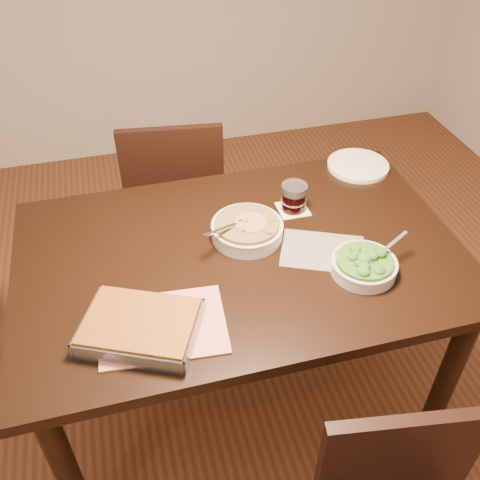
% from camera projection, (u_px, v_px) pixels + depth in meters
% --- Properties ---
extents(ground, '(4.00, 4.00, 0.00)m').
position_uv_depth(ground, '(240.00, 390.00, 2.17)').
color(ground, '#4E2416').
rests_on(ground, ground).
extents(table, '(1.40, 0.90, 0.75)m').
position_uv_depth(table, '(240.00, 274.00, 1.75)').
color(table, black).
rests_on(table, ground).
extents(magazine_a, '(0.36, 0.28, 0.01)m').
position_uv_depth(magazine_a, '(163.00, 326.00, 1.45)').
color(magazine_a, '#BD3639').
rests_on(magazine_a, table).
extents(magazine_b, '(0.31, 0.27, 0.00)m').
position_uv_depth(magazine_b, '(322.00, 251.00, 1.69)').
color(magazine_b, '#23232A').
rests_on(magazine_b, table).
extents(coaster, '(0.10, 0.10, 0.00)m').
position_uv_depth(coaster, '(293.00, 209.00, 1.86)').
color(coaster, white).
rests_on(coaster, table).
extents(stew_bowl, '(0.24, 0.24, 0.09)m').
position_uv_depth(stew_bowl, '(247.00, 229.00, 1.73)').
color(stew_bowl, silver).
rests_on(stew_bowl, table).
extents(broccoli_bowl, '(0.22, 0.20, 0.08)m').
position_uv_depth(broccoli_bowl, '(364.00, 265.00, 1.60)').
color(broccoli_bowl, silver).
rests_on(broccoli_bowl, table).
extents(baking_dish, '(0.37, 0.33, 0.05)m').
position_uv_depth(baking_dish, '(140.00, 327.00, 1.42)').
color(baking_dish, silver).
rests_on(baking_dish, table).
extents(wine_tumbler, '(0.09, 0.09, 0.10)m').
position_uv_depth(wine_tumbler, '(294.00, 197.00, 1.82)').
color(wine_tumbler, black).
rests_on(wine_tumbler, coaster).
extents(dinner_plate, '(0.23, 0.23, 0.02)m').
position_uv_depth(dinner_plate, '(358.00, 166.00, 2.06)').
color(dinner_plate, white).
rests_on(dinner_plate, table).
extents(chair_far, '(0.46, 0.46, 0.88)m').
position_uv_depth(chair_far, '(175.00, 195.00, 2.37)').
color(chair_far, black).
rests_on(chair_far, ground).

